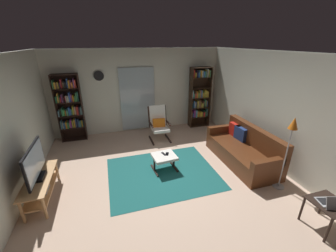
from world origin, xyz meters
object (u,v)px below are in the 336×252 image
ottoman (164,158)px  cell_phone (167,154)px  television (35,164)px  wall_clock (99,76)px  tv_stand (41,185)px  lounge_armchair (159,122)px  bookshelf_near_tv (70,106)px  laptop (333,202)px  tv_remote (164,154)px  floor_lamp_by_sofa (291,135)px  leather_sofa (243,150)px  bookshelf_near_sofa (199,97)px  side_table (328,208)px

ottoman → cell_phone: bearing=24.0°
television → ottoman: television is taller
wall_clock → tv_stand: bearing=-113.6°
lounge_armchair → cell_phone: 1.63m
bookshelf_near_tv → laptop: 6.30m
tv_stand → tv_remote: 2.50m
cell_phone → floor_lamp_by_sofa: (2.01, -1.33, 0.80)m
bookshelf_near_tv → leather_sofa: 4.92m
bookshelf_near_tv → television: bearing=-96.6°
bookshelf_near_sofa → side_table: bearing=-88.9°
cell_phone → wall_clock: size_ratio=0.48×
bookshelf_near_sofa → lounge_armchair: (-1.60, -0.66, -0.48)m
lounge_armchair → ottoman: lounge_armchair is taller
television → laptop: television is taller
tv_stand → cell_phone: tv_stand is taller
cell_phone → floor_lamp_by_sofa: floor_lamp_by_sofa is taller
bookshelf_near_tv → bookshelf_near_sofa: size_ratio=0.97×
tv_stand → laptop: size_ratio=3.22×
lounge_armchair → laptop: (1.68, -3.99, 0.01)m
tv_remote → lounge_armchair: bearing=64.0°
laptop → bookshelf_near_sofa: bearing=90.9°
tv_stand → floor_lamp_by_sofa: floor_lamp_by_sofa is taller
leather_sofa → wall_clock: bearing=140.0°
ottoman → laptop: size_ratio=1.46×
tv_stand → cell_phone: (2.55, 0.30, 0.07)m
bookshelf_near_sofa → lounge_armchair: bearing=-157.7°
ottoman → side_table: 3.05m
bookshelf_near_sofa → laptop: bookshelf_near_sofa is taller
television → lounge_armchair: 3.36m
leather_sofa → side_table: leather_sofa is taller
television → ottoman: (2.47, 0.25, -0.46)m
leather_sofa → bookshelf_near_sofa: bearing=91.6°
bookshelf_near_tv → wall_clock: 1.22m
bookshelf_near_tv → laptop: size_ratio=5.13×
wall_clock → lounge_armchair: bearing=-29.1°
leather_sofa → floor_lamp_by_sofa: floor_lamp_by_sofa is taller
bookshelf_near_tv → cell_phone: 3.30m
bookshelf_near_tv → laptop: bearing=-48.7°
leather_sofa → lounge_armchair: bearing=132.3°
bookshelf_near_sofa → tv_remote: size_ratio=14.03×
tv_remote → floor_lamp_by_sofa: (2.08, -1.36, 0.79)m
television → side_table: size_ratio=2.00×
ottoman → cell_phone: size_ratio=4.00×
laptop → wall_clock: 5.98m
tv_stand → wall_clock: bearing=66.4°
wall_clock → tv_remote: bearing=-62.7°
floor_lamp_by_sofa → wall_clock: 5.11m
tv_remote → side_table: size_ratio=0.28×
television → cell_phone: bearing=6.5°
tv_stand → lounge_armchair: (2.77, 1.91, 0.23)m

